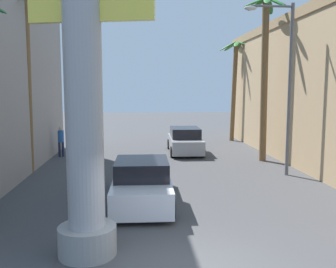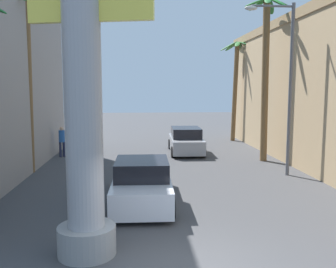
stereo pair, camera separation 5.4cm
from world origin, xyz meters
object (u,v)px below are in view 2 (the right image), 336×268
Objects in this scene: car_far at (186,141)px; palm_tree_mid_left at (27,66)px; palm_tree_mid_right at (266,65)px; car_lead at (142,183)px; neon_sign_pole at (82,43)px; street_lamp at (284,75)px; palm_tree_far_right at (236,77)px; pedestrian_far_left at (62,139)px.

palm_tree_mid_left is (-7.96, -4.84, 4.23)m from car_far.
car_far is 0.51× the size of palm_tree_mid_right.
palm_tree_mid_left reaches higher than car_lead.
street_lamp is (7.69, 7.65, -0.39)m from neon_sign_pole.
palm_tree_mid_left is (-12.34, -9.79, 0.19)m from palm_tree_far_right.
street_lamp is 1.70× the size of car_far.
palm_tree_far_right is at bearing 64.39° from car_lead.
car_lead is at bearing -105.60° from car_far.
palm_tree_mid_right is at bearing -10.64° from pedestrian_far_left.
palm_tree_mid_left is at bearing -170.78° from palm_tree_mid_right.
street_lamp is 8.21m from car_far.
car_far is at bearing 6.28° from pedestrian_far_left.
pedestrian_far_left is at bearing -173.72° from car_far.
palm_tree_mid_right is at bearing 9.22° from palm_tree_mid_left.
palm_tree_far_right is 0.89× the size of palm_tree_mid_left.
palm_tree_mid_right reaches higher than palm_tree_far_right.
palm_tree_mid_right is (3.89, -2.91, 4.43)m from car_far.
street_lamp is 0.88× the size of palm_tree_mid_right.
neon_sign_pole is 5.98m from car_lead.
neon_sign_pole reaches higher than palm_tree_mid_right.
palm_tree_mid_right is 12.14m from pedestrian_far_left.
neon_sign_pole is 9.92m from palm_tree_mid_left.
pedestrian_far_left is (-4.54, 9.18, 0.32)m from car_lead.
palm_tree_mid_left is at bearing 135.15° from car_lead.
street_lamp is 1.52× the size of car_lead.
neon_sign_pole is 10.86m from street_lamp.
car_lead is 8.45m from palm_tree_mid_left.
car_far is 10.23m from palm_tree_mid_left.
car_far is (-3.56, 6.34, -3.82)m from street_lamp.
neon_sign_pole is 6.31× the size of pedestrian_far_left.
car_far is at bearing 74.40° from car_lead.
palm_tree_mid_right reaches higher than car_lead.
car_far is at bearing -131.45° from palm_tree_far_right.
palm_tree_mid_left is at bearing -98.93° from pedestrian_far_left.
palm_tree_mid_left is at bearing 112.71° from neon_sign_pole.
street_lamp is at bearing 29.88° from car_lead.
street_lamp is at bearing -95.49° from palm_tree_mid_right.
car_far is at bearing 119.31° from street_lamp.
palm_tree_mid_left is at bearing -141.57° from palm_tree_far_right.
car_lead is 1.12× the size of car_far.
neon_sign_pole is 1.49× the size of palm_tree_far_right.
pedestrian_far_left is at bearing 103.63° from neon_sign_pole.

